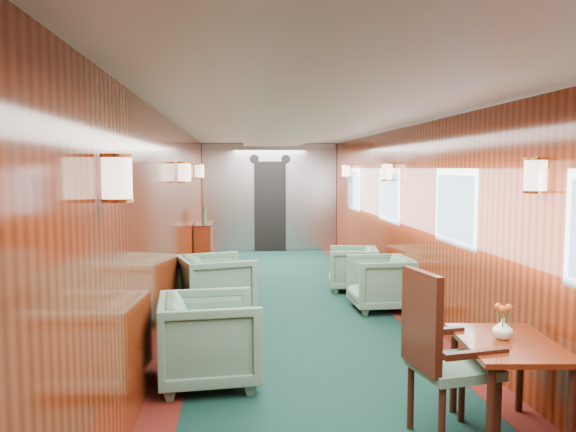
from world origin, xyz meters
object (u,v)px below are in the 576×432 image
object	(u,v)px
armchair_left_near	(210,339)
armchair_right_near	(380,283)
armchair_left_far	(216,286)
armchair_right_far	(353,268)
side_chair	(439,349)
dining_table	(508,357)
credenza	(204,247)

from	to	relation	value
armchair_left_near	armchair_right_near	size ratio (longest dim) A/B	1.09
armchair_left_far	armchair_right_far	size ratio (longest dim) A/B	1.18
armchair_right_near	armchair_right_far	size ratio (longest dim) A/B	1.06
armchair_left_near	armchair_left_far	bearing A→B (deg)	-5.11
armchair_left_near	armchair_right_far	xyz separation A→B (m)	(2.00, 3.54, -0.05)
side_chair	armchair_left_far	bearing A→B (deg)	105.20
armchair_left_near	dining_table	bearing A→B (deg)	-124.69
credenza	armchair_right_near	bearing A→B (deg)	-50.41
dining_table	armchair_left_far	bearing A→B (deg)	127.49
dining_table	armchair_right_near	world-z (taller)	armchair_right_near
dining_table	armchair_right_far	bearing A→B (deg)	96.37
dining_table	armchair_left_near	xyz separation A→B (m)	(-2.08, 1.16, -0.18)
dining_table	side_chair	size ratio (longest dim) A/B	0.81
armchair_left_far	dining_table	bearing A→B (deg)	-165.11
armchair_right_far	credenza	bearing A→B (deg)	-117.53
credenza	armchair_right_far	world-z (taller)	credenza
dining_table	side_chair	bearing A→B (deg)	-172.80
side_chair	armchair_right_near	bearing A→B (deg)	71.23
side_chair	armchair_left_near	bearing A→B (deg)	133.10
side_chair	armchair_right_near	distance (m)	3.58
dining_table	credenza	xyz separation A→B (m)	(-2.43, 6.48, -0.12)
side_chair	armchair_right_far	xyz separation A→B (m)	(0.41, 4.72, -0.31)
credenza	armchair_right_near	xyz separation A→B (m)	(2.45, -2.97, -0.10)
side_chair	armchair_right_near	size ratio (longest dim) A/B	1.52
credenza	armchair_right_far	xyz separation A→B (m)	(2.34, -1.78, -0.12)
credenza	armchair_right_near	world-z (taller)	credenza
armchair_left_far	armchair_right_near	bearing A→B (deg)	-102.76
armchair_left_near	credenza	bearing A→B (deg)	-1.84
side_chair	credenza	distance (m)	6.78
armchair_right_near	armchair_right_far	distance (m)	1.20
armchair_left_near	armchair_left_far	xyz separation A→B (m)	(-0.02, 2.18, 0.00)
dining_table	armchair_right_far	world-z (taller)	dining_table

